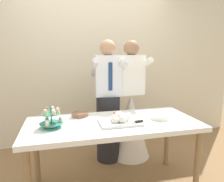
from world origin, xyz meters
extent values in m
cube|color=beige|center=(0.00, 1.40, 1.45)|extent=(5.20, 0.10, 2.90)
cube|color=white|center=(0.00, 0.00, 0.75)|extent=(1.80, 0.80, 0.05)
cylinder|color=olive|center=(0.82, -0.32, 0.36)|extent=(0.06, 0.06, 0.72)
cylinder|color=olive|center=(-0.82, 0.32, 0.36)|extent=(0.06, 0.06, 0.72)
cylinder|color=olive|center=(0.82, 0.32, 0.36)|extent=(0.06, 0.06, 0.72)
cylinder|color=teal|center=(-0.62, -0.03, 0.78)|extent=(0.17, 0.17, 0.01)
cylinder|color=teal|center=(-0.62, -0.03, 0.88)|extent=(0.01, 0.01, 0.21)
cylinder|color=teal|center=(-0.62, -0.03, 0.82)|extent=(0.23, 0.23, 0.01)
cylinder|color=#D1B784|center=(-0.53, -0.02, 0.84)|extent=(0.04, 0.04, 0.03)
sphere|color=#EAB7C6|center=(-0.53, -0.02, 0.86)|extent=(0.04, 0.04, 0.04)
cylinder|color=#D1B784|center=(-0.66, 0.05, 0.84)|extent=(0.04, 0.04, 0.03)
sphere|color=beige|center=(-0.66, 0.05, 0.86)|extent=(0.04, 0.04, 0.04)
cylinder|color=#D1B784|center=(-0.65, -0.11, 0.84)|extent=(0.04, 0.04, 0.03)
sphere|color=white|center=(-0.65, -0.11, 0.86)|extent=(0.04, 0.04, 0.04)
cylinder|color=teal|center=(-0.62, -0.03, 0.92)|extent=(0.18, 0.18, 0.01)
cylinder|color=#D1B784|center=(-0.56, -0.04, 0.93)|extent=(0.04, 0.04, 0.03)
sphere|color=#EAB7C6|center=(-0.56, -0.04, 0.96)|extent=(0.04, 0.04, 0.04)
cylinder|color=#D1B784|center=(-0.61, 0.03, 0.93)|extent=(0.04, 0.04, 0.03)
sphere|color=beige|center=(-0.61, 0.03, 0.96)|extent=(0.04, 0.04, 0.04)
cylinder|color=#D1B784|center=(-0.67, 0.01, 0.93)|extent=(0.04, 0.04, 0.03)
sphere|color=brown|center=(-0.67, 0.01, 0.96)|extent=(0.04, 0.04, 0.04)
cylinder|color=#D1B784|center=(-0.67, -0.06, 0.93)|extent=(0.04, 0.04, 0.03)
sphere|color=#EAB7C6|center=(-0.67, -0.06, 0.96)|extent=(0.04, 0.04, 0.04)
cylinder|color=#D1B784|center=(-0.59, -0.09, 0.93)|extent=(0.04, 0.04, 0.03)
sphere|color=white|center=(-0.59, -0.09, 0.96)|extent=(0.04, 0.04, 0.04)
cube|color=silver|center=(0.05, -0.07, 0.79)|extent=(0.42, 0.31, 0.02)
sphere|color=white|center=(0.12, -0.07, 0.83)|extent=(0.08, 0.08, 0.08)
sphere|color=white|center=(0.08, 0.00, 0.83)|extent=(0.09, 0.09, 0.09)
sphere|color=white|center=(0.01, -0.03, 0.82)|extent=(0.07, 0.07, 0.07)
sphere|color=white|center=(0.00, -0.10, 0.83)|extent=(0.07, 0.07, 0.07)
sphere|color=white|center=(0.07, -0.12, 0.83)|extent=(0.09, 0.09, 0.09)
sphere|color=white|center=(0.05, -0.07, 0.84)|extent=(0.11, 0.11, 0.11)
sphere|color=#B21923|center=(0.01, -0.02, 0.87)|extent=(0.02, 0.02, 0.02)
sphere|color=#B21923|center=(0.08, -0.04, 0.89)|extent=(0.02, 0.02, 0.02)
sphere|color=#DB474C|center=(0.04, -0.08, 0.88)|extent=(0.02, 0.02, 0.02)
sphere|color=#B21923|center=(0.07, -0.05, 0.89)|extent=(0.02, 0.02, 0.02)
sphere|color=#DB474C|center=(0.06, -0.07, 0.89)|extent=(0.02, 0.02, 0.02)
sphere|color=#2D1938|center=(0.08, -0.03, 0.87)|extent=(0.02, 0.02, 0.02)
cube|color=silver|center=(0.08, -0.18, 0.80)|extent=(0.23, 0.07, 0.00)
cube|color=black|center=(0.23, -0.15, 0.81)|extent=(0.09, 0.04, 0.02)
cylinder|color=white|center=(0.52, -0.04, 0.78)|extent=(0.19, 0.19, 0.01)
cylinder|color=white|center=(0.52, -0.04, 0.79)|extent=(0.19, 0.19, 0.01)
cylinder|color=white|center=(0.52, -0.04, 0.80)|extent=(0.19, 0.19, 0.01)
cylinder|color=white|center=(0.52, -0.04, 0.81)|extent=(0.19, 0.19, 0.01)
cylinder|color=white|center=(0.52, -0.04, 0.82)|extent=(0.19, 0.19, 0.01)
cylinder|color=white|center=(-0.32, 0.24, 0.78)|extent=(0.24, 0.24, 0.01)
cylinder|color=brown|center=(-0.32, 0.24, 0.81)|extent=(0.18, 0.18, 0.05)
cylinder|color=#232328|center=(0.10, 0.65, 0.46)|extent=(0.32, 0.32, 0.92)
cube|color=white|center=(0.10, 0.65, 1.19)|extent=(0.35, 0.23, 0.54)
sphere|color=tan|center=(0.10, 0.65, 1.55)|extent=(0.21, 0.21, 0.21)
cylinder|color=white|center=(-0.08, 0.66, 1.30)|extent=(0.11, 0.49, 0.28)
cylinder|color=white|center=(0.29, 0.63, 1.30)|extent=(0.11, 0.49, 0.28)
cube|color=navy|center=(0.10, 0.54, 1.19)|extent=(0.05, 0.02, 0.36)
cone|color=white|center=(0.43, 0.68, 0.46)|extent=(0.56, 0.56, 0.92)
cube|color=white|center=(0.43, 0.68, 1.19)|extent=(0.36, 0.23, 0.54)
sphere|color=#997054|center=(0.43, 0.68, 1.55)|extent=(0.21, 0.21, 0.21)
cylinder|color=white|center=(0.23, 0.66, 1.30)|extent=(0.12, 0.49, 0.28)
cylinder|color=white|center=(0.61, 0.70, 1.30)|extent=(0.12, 0.49, 0.28)
camera|label=1|loc=(-0.52, -2.03, 1.48)|focal=33.39mm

